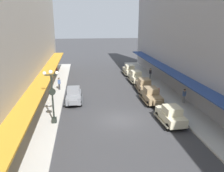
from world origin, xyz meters
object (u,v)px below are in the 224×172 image
object	(u,v)px
parked_car_1	(129,70)
parked_car_5	(136,77)
fire_hydrant	(159,91)
pedestrian_2	(150,73)
pedestrian_3	(184,96)
parked_car_2	(74,95)
pedestrian_1	(59,84)
parked_car_3	(151,95)
lamp_post_with_clock	(52,94)
parked_car_4	(144,85)
pedestrian_0	(56,70)
parked_car_0	(171,115)

from	to	relation	value
parked_car_1	parked_car_5	bearing A→B (deg)	-89.84
fire_hydrant	pedestrian_2	xyz separation A→B (m)	(1.28, 8.18, 0.45)
parked_car_1	pedestrian_3	world-z (taller)	parked_car_1
parked_car_2	pedestrian_3	size ratio (longest dim) A/B	2.56
parked_car_2	pedestrian_1	size ratio (longest dim) A/B	2.56
parked_car_3	parked_car_2	bearing A→B (deg)	172.51
parked_car_3	pedestrian_3	world-z (taller)	parked_car_3
lamp_post_with_clock	pedestrian_1	bearing A→B (deg)	92.18
lamp_post_with_clock	pedestrian_2	size ratio (longest dim) A/B	3.09
parked_car_4	parked_car_1	bearing A→B (deg)	90.21
lamp_post_with_clock	pedestrian_0	distance (m)	19.92
parked_car_3	lamp_post_with_clock	world-z (taller)	lamp_post_with_clock
parked_car_2	lamp_post_with_clock	xyz separation A→B (m)	(-1.72, -5.72, 2.04)
lamp_post_with_clock	pedestrian_2	xyz separation A→B (m)	(14.03, 15.30, -1.97)
parked_car_0	parked_car_4	bearing A→B (deg)	88.87
pedestrian_1	pedestrian_3	size ratio (longest dim) A/B	1.00
parked_car_0	parked_car_4	world-z (taller)	same
fire_hydrant	pedestrian_2	distance (m)	8.29
parked_car_1	pedestrian_1	world-z (taller)	parked_car_1
parked_car_5	pedestrian_2	world-z (taller)	parked_car_5
parked_car_5	pedestrian_1	distance (m)	12.02
pedestrian_2	parked_car_4	bearing A→B (deg)	-113.65
parked_car_3	lamp_post_with_clock	bearing A→B (deg)	-157.62
lamp_post_with_clock	parked_car_0	bearing A→B (deg)	-7.18
parked_car_2	pedestrian_0	world-z (taller)	parked_car_2
parked_car_3	pedestrian_2	xyz separation A→B (m)	(3.08, 10.79, 0.07)
pedestrian_0	pedestrian_3	bearing A→B (deg)	-44.97
fire_hydrant	pedestrian_3	world-z (taller)	pedestrian_3
parked_car_2	parked_car_0	bearing A→B (deg)	-37.24
parked_car_0	pedestrian_0	bearing A→B (deg)	120.98
fire_hydrant	pedestrian_1	world-z (taller)	pedestrian_1
fire_hydrant	pedestrian_0	bearing A→B (deg)	138.68
lamp_post_with_clock	fire_hydrant	size ratio (longest dim) A/B	6.29
parked_car_4	parked_car_5	bearing A→B (deg)	90.26
parked_car_3	pedestrian_1	xyz separation A→B (m)	(-11.36, 6.40, 0.07)
pedestrian_0	pedestrian_2	xyz separation A→B (m)	(15.65, -4.46, 0.00)
parked_car_2	parked_car_4	distance (m)	10.12
parked_car_0	parked_car_2	size ratio (longest dim) A/B	1.01
parked_car_0	parked_car_2	xyz separation A→B (m)	(-9.36, 7.12, 0.00)
parked_car_5	pedestrian_1	size ratio (longest dim) A/B	2.57
pedestrian_3	parked_car_1	bearing A→B (deg)	102.37
parked_car_1	fire_hydrant	distance (m)	11.92
parked_car_2	lamp_post_with_clock	world-z (taller)	lamp_post_with_clock
parked_car_3	parked_car_4	size ratio (longest dim) A/B	0.99
parked_car_1	pedestrian_3	bearing A→B (deg)	-77.63
parked_car_5	fire_hydrant	size ratio (longest dim) A/B	5.24
lamp_post_with_clock	pedestrian_2	bearing A→B (deg)	47.48
pedestrian_1	parked_car_2	bearing A→B (deg)	-67.66
pedestrian_1	parked_car_5	bearing A→B (deg)	13.77
lamp_post_with_clock	parked_car_2	bearing A→B (deg)	73.31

